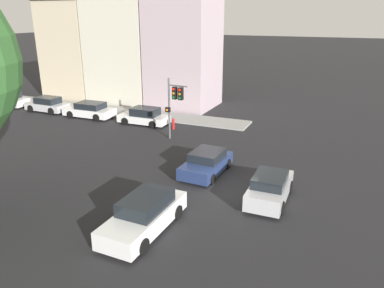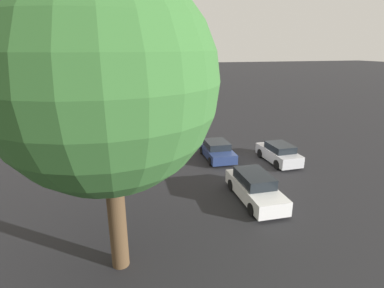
{
  "view_description": "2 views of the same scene",
  "coord_description": "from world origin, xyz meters",
  "px_view_note": "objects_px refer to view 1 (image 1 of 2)",
  "views": [
    {
      "loc": [
        -17.31,
        -5.34,
        8.94
      ],
      "look_at": [
        0.39,
        2.37,
        2.21
      ],
      "focal_mm": 35.0,
      "sensor_mm": 36.0,
      "label": 1
    },
    {
      "loc": [
        -18.89,
        9.62,
        8.27
      ],
      "look_at": [
        1.3,
        4.19,
        1.5
      ],
      "focal_mm": 28.0,
      "sensor_mm": 36.0,
      "label": 2
    }
  ],
  "objects_px": {
    "crossing_car_2": "(145,215)",
    "parked_car_0": "(144,116)",
    "parked_car_2": "(47,105)",
    "crossing_car_1": "(270,188)",
    "parked_car_1": "(90,110)",
    "traffic_signal": "(174,99)",
    "crossing_car_0": "(206,163)",
    "fire_hydrant": "(173,123)",
    "parked_car_3": "(7,100)"
  },
  "relations": [
    {
      "from": "crossing_car_0",
      "to": "parked_car_2",
      "type": "height_order",
      "value": "parked_car_2"
    },
    {
      "from": "parked_car_2",
      "to": "parked_car_3",
      "type": "xyz_separation_m",
      "value": [
        0.09,
        5.47,
        0.0
      ]
    },
    {
      "from": "crossing_car_0",
      "to": "fire_hydrant",
      "type": "xyz_separation_m",
      "value": [
        7.24,
        5.76,
        -0.15
      ]
    },
    {
      "from": "parked_car_1",
      "to": "crossing_car_1",
      "type": "bearing_deg",
      "value": 151.78
    },
    {
      "from": "crossing_car_2",
      "to": "crossing_car_0",
      "type": "bearing_deg",
      "value": 179.85
    },
    {
      "from": "crossing_car_2",
      "to": "parked_car_2",
      "type": "xyz_separation_m",
      "value": [
        14.46,
        19.25,
        -0.05
      ]
    },
    {
      "from": "crossing_car_2",
      "to": "parked_car_0",
      "type": "xyz_separation_m",
      "value": [
        14.45,
        8.52,
        -0.06
      ]
    },
    {
      "from": "parked_car_3",
      "to": "traffic_signal",
      "type": "bearing_deg",
      "value": 171.61
    },
    {
      "from": "crossing_car_0",
      "to": "parked_car_3",
      "type": "height_order",
      "value": "parked_car_3"
    },
    {
      "from": "crossing_car_1",
      "to": "fire_hydrant",
      "type": "height_order",
      "value": "crossing_car_1"
    },
    {
      "from": "traffic_signal",
      "to": "parked_car_2",
      "type": "bearing_deg",
      "value": -94.03
    },
    {
      "from": "crossing_car_1",
      "to": "fire_hydrant",
      "type": "distance_m",
      "value": 13.55
    },
    {
      "from": "parked_car_0",
      "to": "fire_hydrant",
      "type": "bearing_deg",
      "value": 171.86
    },
    {
      "from": "parked_car_2",
      "to": "crossing_car_1",
      "type": "bearing_deg",
      "value": 158.7
    },
    {
      "from": "crossing_car_1",
      "to": "parked_car_3",
      "type": "distance_m",
      "value": 30.67
    },
    {
      "from": "parked_car_2",
      "to": "parked_car_1",
      "type": "bearing_deg",
      "value": -179.66
    },
    {
      "from": "fire_hydrant",
      "to": "crossing_car_0",
      "type": "bearing_deg",
      "value": -141.52
    },
    {
      "from": "parked_car_3",
      "to": "parked_car_1",
      "type": "bearing_deg",
      "value": 178.78
    },
    {
      "from": "parked_car_0",
      "to": "parked_car_2",
      "type": "height_order",
      "value": "parked_car_2"
    },
    {
      "from": "parked_car_2",
      "to": "fire_hydrant",
      "type": "bearing_deg",
      "value": 179.2
    },
    {
      "from": "crossing_car_2",
      "to": "parked_car_0",
      "type": "height_order",
      "value": "crossing_car_2"
    },
    {
      "from": "traffic_signal",
      "to": "parked_car_2",
      "type": "distance_m",
      "value": 15.43
    },
    {
      "from": "traffic_signal",
      "to": "crossing_car_0",
      "type": "bearing_deg",
      "value": 48.75
    },
    {
      "from": "fire_hydrant",
      "to": "crossing_car_1",
      "type": "bearing_deg",
      "value": -132.81
    },
    {
      "from": "traffic_signal",
      "to": "crossing_car_1",
      "type": "bearing_deg",
      "value": 57.95
    },
    {
      "from": "crossing_car_1",
      "to": "crossing_car_2",
      "type": "distance_m",
      "value": 6.55
    },
    {
      "from": "crossing_car_1",
      "to": "crossing_car_2",
      "type": "xyz_separation_m",
      "value": [
        -4.87,
        4.38,
        0.03
      ]
    },
    {
      "from": "crossing_car_2",
      "to": "parked_car_1",
      "type": "distance_m",
      "value": 20.24
    },
    {
      "from": "parked_car_0",
      "to": "parked_car_1",
      "type": "bearing_deg",
      "value": -0.57
    },
    {
      "from": "parked_car_0",
      "to": "parked_car_2",
      "type": "relative_size",
      "value": 1.03
    },
    {
      "from": "crossing_car_1",
      "to": "fire_hydrant",
      "type": "bearing_deg",
      "value": 46.46
    },
    {
      "from": "traffic_signal",
      "to": "crossing_car_1",
      "type": "height_order",
      "value": "traffic_signal"
    },
    {
      "from": "traffic_signal",
      "to": "parked_car_1",
      "type": "distance_m",
      "value": 10.6
    },
    {
      "from": "crossing_car_1",
      "to": "parked_car_0",
      "type": "relative_size",
      "value": 0.93
    },
    {
      "from": "traffic_signal",
      "to": "parked_car_1",
      "type": "bearing_deg",
      "value": -98.86
    },
    {
      "from": "crossing_car_2",
      "to": "parked_car_1",
      "type": "bearing_deg",
      "value": -133.94
    },
    {
      "from": "crossing_car_0",
      "to": "parked_car_1",
      "type": "relative_size",
      "value": 0.87
    },
    {
      "from": "crossing_car_0",
      "to": "traffic_signal",
      "type": "bearing_deg",
      "value": -135.35
    },
    {
      "from": "crossing_car_2",
      "to": "parked_car_0",
      "type": "relative_size",
      "value": 1.11
    },
    {
      "from": "crossing_car_0",
      "to": "crossing_car_2",
      "type": "distance_m",
      "value": 6.84
    },
    {
      "from": "parked_car_1",
      "to": "parked_car_2",
      "type": "xyz_separation_m",
      "value": [
        0.04,
        5.04,
        0.02
      ]
    },
    {
      "from": "parked_car_2",
      "to": "parked_car_3",
      "type": "bearing_deg",
      "value": -0.2
    },
    {
      "from": "parked_car_1",
      "to": "parked_car_3",
      "type": "bearing_deg",
      "value": -1.76
    },
    {
      "from": "crossing_car_2",
      "to": "crossing_car_1",
      "type": "bearing_deg",
      "value": 139.54
    },
    {
      "from": "traffic_signal",
      "to": "crossing_car_0",
      "type": "relative_size",
      "value": 1.13
    },
    {
      "from": "crossing_car_1",
      "to": "parked_car_2",
      "type": "relative_size",
      "value": 0.96
    },
    {
      "from": "parked_car_0",
      "to": "crossing_car_1",
      "type": "bearing_deg",
      "value": 142.45
    },
    {
      "from": "crossing_car_1",
      "to": "crossing_car_2",
      "type": "relative_size",
      "value": 0.83
    },
    {
      "from": "fire_hydrant",
      "to": "parked_car_1",
      "type": "bearing_deg",
      "value": 87.76
    },
    {
      "from": "traffic_signal",
      "to": "crossing_car_2",
      "type": "height_order",
      "value": "traffic_signal"
    }
  ]
}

